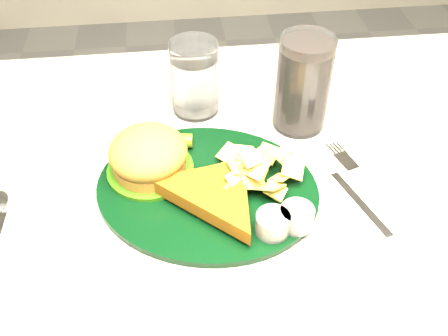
# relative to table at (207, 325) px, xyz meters

# --- Properties ---
(table) EXTENTS (1.20, 0.80, 0.75)m
(table) POSITION_rel_table_xyz_m (0.00, 0.00, 0.00)
(table) COLOR #A6A096
(table) RESTS_ON ground
(dinner_plate) EXTENTS (0.38, 0.35, 0.07)m
(dinner_plate) POSITION_rel_table_xyz_m (0.01, 0.00, 0.41)
(dinner_plate) COLOR black
(dinner_plate) RESTS_ON table
(water_glass) EXTENTS (0.08, 0.08, 0.13)m
(water_glass) POSITION_rel_table_xyz_m (0.01, 0.20, 0.44)
(water_glass) COLOR silver
(water_glass) RESTS_ON table
(cola_glass) EXTENTS (0.09, 0.09, 0.16)m
(cola_glass) POSITION_rel_table_xyz_m (0.17, 0.14, 0.45)
(cola_glass) COLOR black
(cola_glass) RESTS_ON table
(fork_napkin) EXTENTS (0.18, 0.20, 0.01)m
(fork_napkin) POSITION_rel_table_xyz_m (0.22, -0.04, 0.38)
(fork_napkin) COLOR white
(fork_napkin) RESTS_ON table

